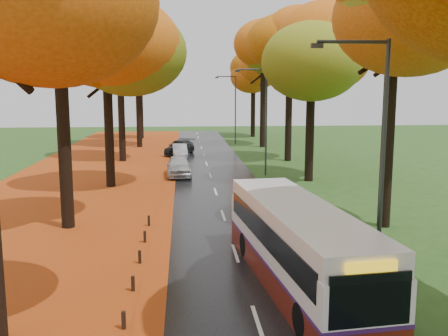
{
  "coord_description": "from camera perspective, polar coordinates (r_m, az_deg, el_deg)",
  "views": [
    {
      "loc": [
        -2.02,
        -6.96,
        6.52
      ],
      "look_at": [
        0.0,
        17.5,
        2.6
      ],
      "focal_mm": 40.0,
      "sensor_mm": 36.0,
      "label": 1
    }
  ],
  "objects": [
    {
      "name": "streetlamp_mid",
      "position": [
        37.48,
        4.47,
        6.28
      ],
      "size": [
        2.45,
        0.18,
        8.0
      ],
      "color": "#333538",
      "rests_on": "ground"
    },
    {
      "name": "car_silver",
      "position": [
        47.65,
        -5.08,
        1.99
      ],
      "size": [
        1.55,
        3.9,
        1.26
      ],
      "primitive_type": "imported",
      "rotation": [
        0.0,
        0.0,
        0.06
      ],
      "color": "#AFB2B7",
      "rests_on": "road"
    },
    {
      "name": "trees_left",
      "position": [
        34.54,
        -13.7,
        13.83
      ],
      "size": [
        9.2,
        74.0,
        13.88
      ],
      "color": "black",
      "rests_on": "ground"
    },
    {
      "name": "streetlamp_near",
      "position": [
        16.2,
        16.93,
        2.28
      ],
      "size": [
        2.45,
        0.18,
        8.0
      ],
      "color": "#333538",
      "rests_on": "ground"
    },
    {
      "name": "road",
      "position": [
        32.67,
        -1.08,
        -2.4
      ],
      "size": [
        6.5,
        90.0,
        0.04
      ],
      "primitive_type": "cube",
      "color": "black",
      "rests_on": "ground"
    },
    {
      "name": "centre_line",
      "position": [
        32.67,
        -1.08,
        -2.36
      ],
      "size": [
        0.12,
        90.0,
        0.01
      ],
      "primitive_type": "cube",
      "color": "silver",
      "rests_on": "road"
    },
    {
      "name": "car_dark",
      "position": [
        49.75,
        -5.07,
        2.37
      ],
      "size": [
        3.4,
        5.2,
        1.4
      ],
      "primitive_type": "imported",
      "rotation": [
        0.0,
        0.0,
        -0.32
      ],
      "color": "black",
      "rests_on": "road"
    },
    {
      "name": "leaf_verge",
      "position": [
        33.35,
        -16.72,
        -2.57
      ],
      "size": [
        12.0,
        90.0,
        0.02
      ],
      "primitive_type": "cube",
      "color": "maroon",
      "rests_on": "ground"
    },
    {
      "name": "car_white",
      "position": [
        37.35,
        -5.17,
        0.23
      ],
      "size": [
        1.94,
        4.51,
        1.52
      ],
      "primitive_type": "imported",
      "rotation": [
        0.0,
        0.0,
        0.03
      ],
      "color": "#BCBCC0",
      "rests_on": "road"
    },
    {
      "name": "bus",
      "position": [
        16.85,
        8.41,
        -8.52
      ],
      "size": [
        3.41,
        10.44,
        2.7
      ],
      "rotation": [
        0.0,
        0.0,
        0.11
      ],
      "color": "#58160D",
      "rests_on": "road"
    },
    {
      "name": "leaf_drift",
      "position": [
        32.62,
        -6.44,
        -2.44
      ],
      "size": [
        0.9,
        90.0,
        0.01
      ],
      "primitive_type": "cube",
      "color": "#B54C12",
      "rests_on": "road"
    },
    {
      "name": "trees_right",
      "position": [
        35.24,
        10.78,
        14.08
      ],
      "size": [
        9.3,
        74.2,
        13.96
      ],
      "color": "black",
      "rests_on": "ground"
    },
    {
      "name": "streetlamp_far",
      "position": [
        59.28,
        1.07,
        7.32
      ],
      "size": [
        2.45,
        0.18,
        8.0
      ],
      "color": "#333538",
      "rests_on": "ground"
    }
  ]
}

